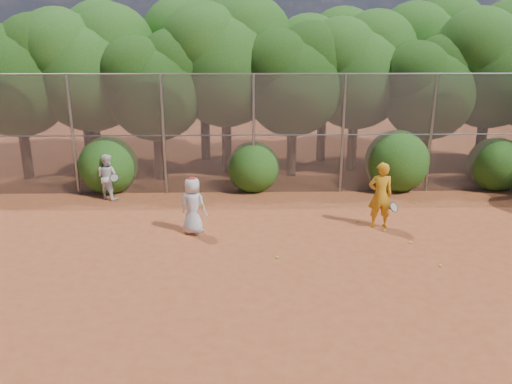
{
  "coord_description": "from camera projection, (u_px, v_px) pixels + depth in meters",
  "views": [
    {
      "loc": [
        -1.31,
        -10.47,
        5.17
      ],
      "look_at": [
        -1.0,
        2.5,
        1.1
      ],
      "focal_mm": 35.0,
      "sensor_mm": 36.0,
      "label": 1
    }
  ],
  "objects": [
    {
      "name": "tree_1",
      "position": [
        91.0,
        65.0,
        18.31
      ],
      "size": [
        4.64,
        4.03,
        6.35
      ],
      "color": "black",
      "rests_on": "ground"
    },
    {
      "name": "bush_1",
      "position": [
        253.0,
        165.0,
        17.28
      ],
      "size": [
        1.8,
        1.8,
        1.8
      ],
      "primitive_type": "sphere",
      "color": "#214F13",
      "rests_on": "ground"
    },
    {
      "name": "tree_6",
      "position": [
        430.0,
        84.0,
        18.32
      ],
      "size": [
        3.86,
        3.36,
        5.29
      ],
      "color": "black",
      "rests_on": "ground"
    },
    {
      "name": "tree_0",
      "position": [
        17.0,
        72.0,
        17.84
      ],
      "size": [
        4.38,
        3.81,
        6.0
      ],
      "color": "black",
      "rests_on": "ground"
    },
    {
      "name": "tree_3",
      "position": [
        227.0,
        58.0,
        18.64
      ],
      "size": [
        4.89,
        4.26,
        6.7
      ],
      "color": "black",
      "rests_on": "ground"
    },
    {
      "name": "tree_11",
      "position": [
        325.0,
        61.0,
        20.52
      ],
      "size": [
        4.64,
        4.03,
        6.35
      ],
      "color": "black",
      "rests_on": "ground"
    },
    {
      "name": "ball_3",
      "position": [
        411.0,
        242.0,
        12.97
      ],
      "size": [
        0.07,
        0.07,
        0.07
      ],
      "primitive_type": "sphere",
      "color": "#C4DF28",
      "rests_on": "ground"
    },
    {
      "name": "player_teen",
      "position": [
        193.0,
        205.0,
        13.45
      ],
      "size": [
        0.91,
        0.77,
        1.61
      ],
      "rotation": [
        0.0,
        0.0,
        2.73
      ],
      "color": "silver",
      "rests_on": "ground"
    },
    {
      "name": "tree_5",
      "position": [
        358.0,
        67.0,
        19.05
      ],
      "size": [
        4.51,
        3.92,
        6.17
      ],
      "color": "black",
      "rests_on": "ground"
    },
    {
      "name": "fence_back",
      "position": [
        280.0,
        133.0,
        16.67
      ],
      "size": [
        20.05,
        0.09,
        4.03
      ],
      "color": "gray",
      "rests_on": "ground"
    },
    {
      "name": "tree_7",
      "position": [
        493.0,
        61.0,
        18.71
      ],
      "size": [
        4.77,
        4.14,
        6.53
      ],
      "color": "black",
      "rests_on": "ground"
    },
    {
      "name": "ground",
      "position": [
        302.0,
        269.0,
        11.56
      ],
      "size": [
        80.0,
        80.0,
        0.0
      ],
      "primitive_type": "plane",
      "color": "#9C4623",
      "rests_on": "ground"
    },
    {
      "name": "ball_2",
      "position": [
        440.0,
        266.0,
        11.65
      ],
      "size": [
        0.07,
        0.07,
        0.07
      ],
      "primitive_type": "sphere",
      "color": "#C4DF28",
      "rests_on": "ground"
    },
    {
      "name": "ball_0",
      "position": [
        384.0,
        231.0,
        13.76
      ],
      "size": [
        0.07,
        0.07,
        0.07
      ],
      "primitive_type": "sphere",
      "color": "#C4DF28",
      "rests_on": "ground"
    },
    {
      "name": "tree_12",
      "position": [
        430.0,
        52.0,
        21.09
      ],
      "size": [
        5.02,
        4.37,
        6.88
      ],
      "color": "black",
      "rests_on": "ground"
    },
    {
      "name": "bush_0",
      "position": [
        108.0,
        163.0,
        17.14
      ],
      "size": [
        2.0,
        2.0,
        2.0
      ],
      "primitive_type": "sphere",
      "color": "#214F13",
      "rests_on": "ground"
    },
    {
      "name": "tree_10",
      "position": [
        204.0,
        50.0,
        20.65
      ],
      "size": [
        5.15,
        4.48,
        7.06
      ],
      "color": "black",
      "rests_on": "ground"
    },
    {
      "name": "tree_4",
      "position": [
        294.0,
        76.0,
        18.31
      ],
      "size": [
        4.19,
        3.64,
        5.73
      ],
      "color": "black",
      "rests_on": "ground"
    },
    {
      "name": "bush_2",
      "position": [
        397.0,
        158.0,
        17.34
      ],
      "size": [
        2.2,
        2.2,
        2.2
      ],
      "primitive_type": "sphere",
      "color": "#214F13",
      "rests_on": "ground"
    },
    {
      "name": "bush_3",
      "position": [
        496.0,
        162.0,
        17.46
      ],
      "size": [
        1.9,
        1.9,
        1.9
      ],
      "primitive_type": "sphere",
      "color": "#214F13",
      "rests_on": "ground"
    },
    {
      "name": "tree_2",
      "position": [
        156.0,
        82.0,
        17.86
      ],
      "size": [
        3.99,
        3.47,
        5.47
      ],
      "color": "black",
      "rests_on": "ground"
    },
    {
      "name": "ball_4",
      "position": [
        277.0,
        257.0,
        12.1
      ],
      "size": [
        0.07,
        0.07,
        0.07
      ],
      "primitive_type": "sphere",
      "color": "#C4DF28",
      "rests_on": "ground"
    },
    {
      "name": "ball_1",
      "position": [
        357.0,
        221.0,
        14.48
      ],
      "size": [
        0.07,
        0.07,
        0.07
      ],
      "primitive_type": "sphere",
      "color": "#C4DF28",
      "rests_on": "ground"
    },
    {
      "name": "tree_9",
      "position": [
        82.0,
        57.0,
        20.43
      ],
      "size": [
        4.83,
        4.2,
        6.62
      ],
      "color": "black",
      "rests_on": "ground"
    },
    {
      "name": "player_white",
      "position": [
        107.0,
        177.0,
        16.35
      ],
      "size": [
        0.92,
        0.84,
        1.52
      ],
      "rotation": [
        0.0,
        0.0,
        2.68
      ],
      "color": "white",
      "rests_on": "ground"
    },
    {
      "name": "player_yellow",
      "position": [
        380.0,
        195.0,
        13.86
      ],
      "size": [
        0.87,
        0.59,
        1.88
      ],
      "rotation": [
        0.0,
        0.0,
        3.16
      ],
      "color": "orange",
      "rests_on": "ground"
    },
    {
      "name": "ball_5",
      "position": [
        415.0,
        203.0,
        16.05
      ],
      "size": [
        0.07,
        0.07,
        0.07
      ],
      "primitive_type": "sphere",
      "color": "#C4DF28",
      "rests_on": "ground"
    }
  ]
}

